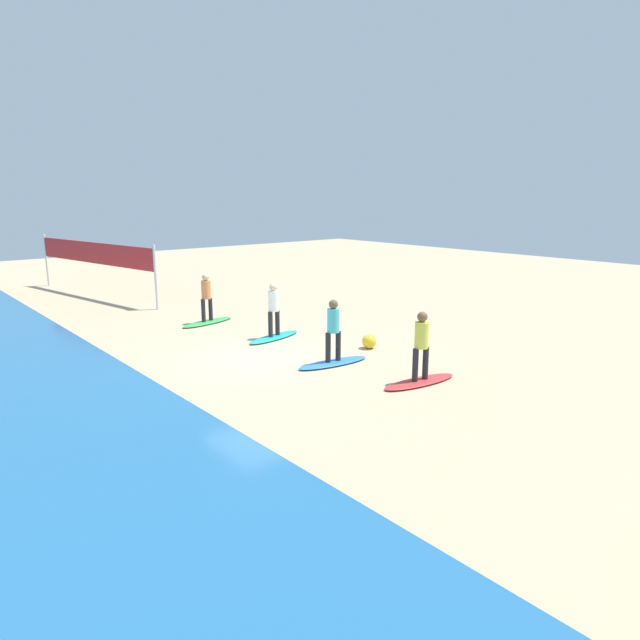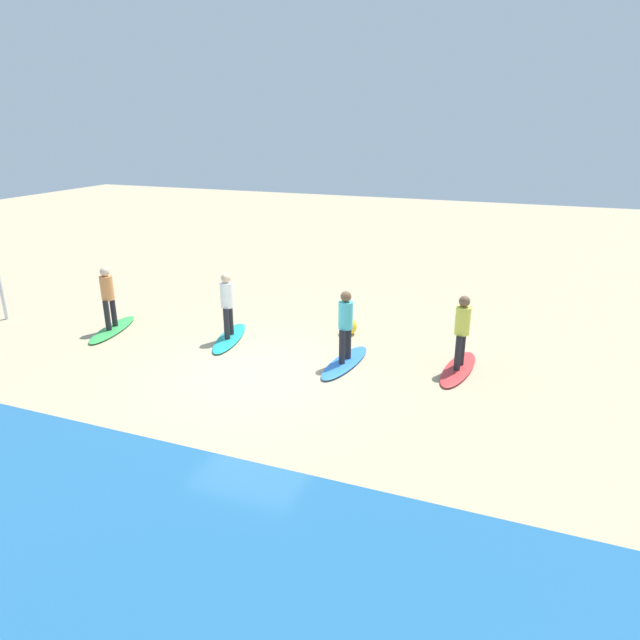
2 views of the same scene
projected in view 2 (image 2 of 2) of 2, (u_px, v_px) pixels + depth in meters
The scene contains 10 objects.
ground_plane at pixel (255, 375), 11.98m from camera, with size 60.00×60.00×0.00m, color tan.
surfboard_red at pixel (458, 369), 12.17m from camera, with size 2.10×0.56×0.09m, color red.
surfer_red at pixel (462, 327), 11.84m from camera, with size 0.32×0.46×1.64m.
surfboard_blue at pixel (345, 362), 12.50m from camera, with size 2.10×0.56×0.09m, color blue.
surfer_blue at pixel (346, 321), 12.16m from camera, with size 0.32×0.46×1.64m.
surfboard_teal at pixel (229, 338), 13.91m from camera, with size 2.10×0.56×0.09m, color teal.
surfer_teal at pixel (227, 301), 13.57m from camera, with size 0.32×0.45×1.64m.
surfboard_green at pixel (113, 329), 14.48m from camera, with size 2.10×0.56×0.09m, color green.
surfer_green at pixel (108, 293), 14.15m from camera, with size 0.32×0.45×1.64m.
beach_ball at pixel (349, 326), 14.22m from camera, with size 0.42×0.42×0.42m, color yellow.
Camera 2 is at (-5.18, 9.66, 5.19)m, focal length 30.95 mm.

